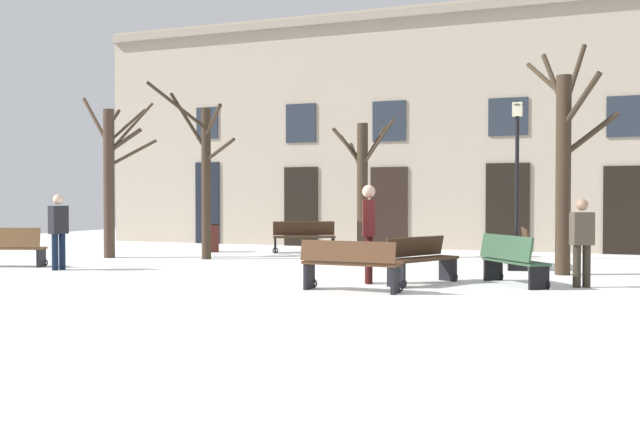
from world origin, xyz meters
TOP-DOWN VIEW (x-y plane):
  - ground_plane at (0.00, 0.00)m, footprint 33.27×33.27m
  - building_facade at (0.01, 8.14)m, footprint 20.79×0.60m
  - tree_right_of_center at (0.15, 4.28)m, footprint 1.98×1.21m
  - tree_foreground at (-6.08, 1.96)m, footprint 2.26×1.57m
  - tree_near_facade at (5.32, 1.83)m, footprint 1.96×1.92m
  - tree_center at (-3.49, 2.38)m, footprint 2.20×1.10m
  - streetlamp at (4.00, 5.32)m, footprint 0.30×0.30m
  - litter_bin at (-4.53, 4.59)m, footprint 0.43×0.43m
  - bench_far_corner at (4.28, 3.14)m, footprint 0.80×1.95m
  - bench_near_center_tree at (4.53, -0.37)m, footprint 1.38×1.53m
  - bench_facing_shops at (-6.78, -1.09)m, footprint 1.95×1.01m
  - bench_near_lamp at (2.93, -0.80)m, footprint 1.14×1.66m
  - bench_back_to_back_right at (-1.96, 5.37)m, footprint 1.82×1.19m
  - bench_by_litter_bin at (2.06, -2.32)m, footprint 1.75×0.52m
  - person_near_bench at (-5.10, -1.19)m, footprint 0.31×0.42m
  - person_by_shop_door at (2.01, -1.09)m, footprint 0.34×0.43m
  - person_crossing_plaza at (5.73, -0.30)m, footprint 0.44×0.37m

SIDE VIEW (x-z plane):
  - ground_plane at x=0.00m, z-range 0.00..0.00m
  - litter_bin at x=-4.53m, z-range 0.00..0.83m
  - bench_near_lamp at x=2.93m, z-range 0.02..0.89m
  - bench_near_center_tree at x=4.53m, z-range 0.00..0.92m
  - bench_far_corner at x=4.28m, z-range 0.02..0.91m
  - bench_facing_shops at x=-6.78m, z-range 0.01..0.92m
  - bench_by_litter_bin at x=2.06m, z-range 0.03..0.91m
  - bench_back_to_back_right at x=-1.96m, z-range 0.02..0.92m
  - person_crossing_plaza at x=5.73m, z-range 0.08..1.65m
  - person_near_bench at x=-5.10m, z-range 0.09..1.75m
  - person_by_shop_door at x=2.01m, z-range 0.12..1.95m
  - tree_right_of_center at x=0.15m, z-range 0.14..3.72m
  - tree_foreground at x=-6.08m, z-range 0.04..4.37m
  - tree_center at x=-3.49m, z-range -0.04..4.48m
  - tree_near_facade at x=5.32m, z-range -0.09..4.81m
  - streetlamp at x=4.00m, z-range 0.45..4.55m
  - building_facade at x=0.01m, z-range 0.04..7.51m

